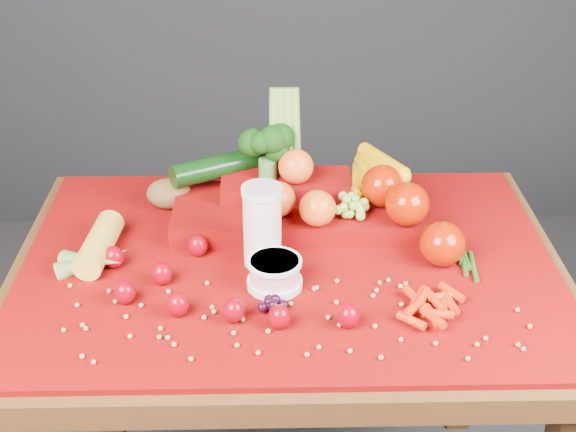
{
  "coord_description": "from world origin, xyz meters",
  "views": [
    {
      "loc": [
        -0.03,
        -1.34,
        1.62
      ],
      "look_at": [
        0.0,
        0.02,
        0.85
      ],
      "focal_mm": 50.0,
      "sensor_mm": 36.0,
      "label": 1
    }
  ],
  "objects_px": {
    "table": "(288,303)",
    "yogurt_bowl": "(275,272)",
    "milk_glass": "(262,223)",
    "produce_mound": "(314,197)"
  },
  "relations": [
    {
      "from": "table",
      "to": "milk_glass",
      "type": "xyz_separation_m",
      "value": [
        -0.05,
        -0.01,
        0.2
      ]
    },
    {
      "from": "table",
      "to": "milk_glass",
      "type": "bearing_deg",
      "value": -167.51
    },
    {
      "from": "produce_mound",
      "to": "yogurt_bowl",
      "type": "bearing_deg",
      "value": -109.61
    },
    {
      "from": "milk_glass",
      "to": "produce_mound",
      "type": "xyz_separation_m",
      "value": [
        0.11,
        0.16,
        -0.03
      ]
    },
    {
      "from": "yogurt_bowl",
      "to": "produce_mound",
      "type": "xyz_separation_m",
      "value": [
        0.09,
        0.24,
        0.03
      ]
    },
    {
      "from": "table",
      "to": "yogurt_bowl",
      "type": "relative_size",
      "value": 10.47
    },
    {
      "from": "milk_glass",
      "to": "table",
      "type": "bearing_deg",
      "value": 12.49
    },
    {
      "from": "table",
      "to": "milk_glass",
      "type": "height_order",
      "value": "milk_glass"
    },
    {
      "from": "table",
      "to": "produce_mound",
      "type": "distance_m",
      "value": 0.23
    },
    {
      "from": "milk_glass",
      "to": "yogurt_bowl",
      "type": "height_order",
      "value": "milk_glass"
    }
  ]
}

